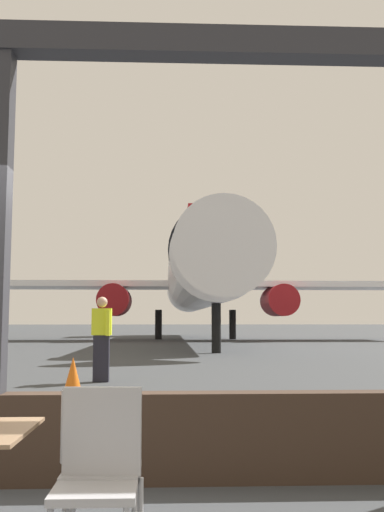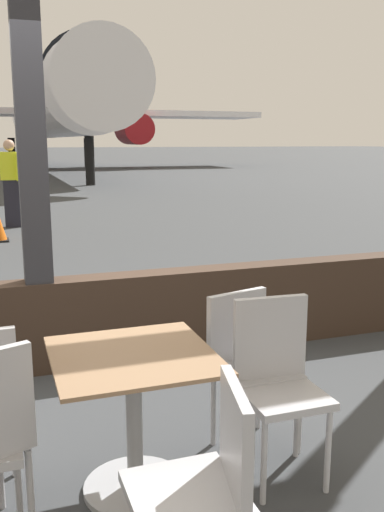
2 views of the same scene
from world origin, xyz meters
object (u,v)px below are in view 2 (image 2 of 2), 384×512
(cafe_chair_window_left, at_px, (248,355))
(airplane, at_px, (54,106))
(cafe_chair_aisle_right, at_px, (277,373))
(dining_table, at_px, (134,414))
(cafe_chair_side_extra, at_px, (206,478))
(ground_crew_worker, at_px, (11,182))

(cafe_chair_window_left, bearing_deg, airplane, 85.93)
(cafe_chair_aisle_right, bearing_deg, dining_table, 174.71)
(cafe_chair_window_left, height_order, airplane, airplane)
(cafe_chair_window_left, xyz_separation_m, airplane, (2.28, 32.11, 3.17))
(dining_table, distance_m, cafe_chair_window_left, 0.76)
(cafe_chair_aisle_right, bearing_deg, cafe_chair_window_left, 94.96)
(dining_table, distance_m, cafe_chair_aisle_right, 0.75)
(cafe_chair_aisle_right, height_order, cafe_chair_side_extra, cafe_chair_aisle_right)
(airplane, distance_m, ground_crew_worker, 23.34)
(cafe_chair_window_left, relative_size, cafe_chair_side_extra, 1.00)
(airplane, bearing_deg, cafe_chair_side_extra, -95.03)
(cafe_chair_aisle_right, height_order, airplane, airplane)
(cafe_chair_window_left, bearing_deg, ground_crew_worker, 96.03)
(cafe_chair_side_extra, distance_m, ground_crew_worker, 10.21)
(dining_table, xyz_separation_m, airplane, (2.99, 32.34, 3.30))
(dining_table, height_order, airplane, airplane)
(cafe_chair_window_left, relative_size, ground_crew_worker, 0.51)
(airplane, bearing_deg, dining_table, -95.29)
(cafe_chair_aisle_right, relative_size, cafe_chair_side_extra, 1.05)
(cafe_chair_aisle_right, distance_m, ground_crew_worker, 9.52)
(dining_table, distance_m, ground_crew_worker, 9.41)
(dining_table, bearing_deg, cafe_chair_side_extra, -84.58)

